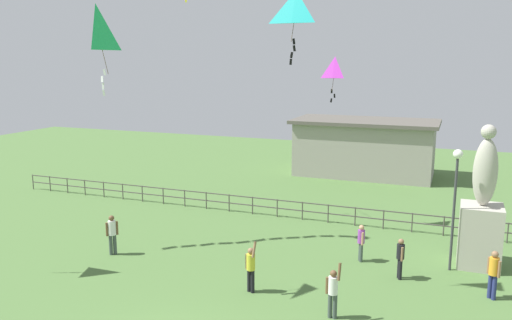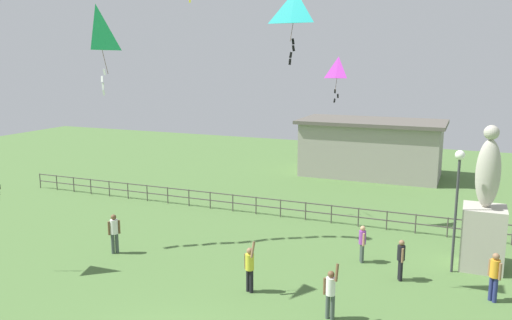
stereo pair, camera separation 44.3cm
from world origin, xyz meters
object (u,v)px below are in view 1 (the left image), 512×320
(person_0, at_px, (494,272))
(person_1, at_px, (361,241))
(person_3, at_px, (400,256))
(kite_0, at_px, (335,70))
(statue_monument, at_px, (481,220))
(kite_5, at_px, (97,30))
(person_5, at_px, (251,266))
(person_2, at_px, (112,232))
(lamppost, at_px, (456,184))
(person_4, at_px, (333,290))
(kite_4, at_px, (296,10))

(person_0, relative_size, person_1, 1.12)
(person_3, distance_m, kite_0, 9.80)
(statue_monument, xyz_separation_m, person_0, (0.36, -2.99, -0.91))
(person_1, bearing_deg, kite_5, -142.09)
(person_3, distance_m, person_5, 5.67)
(person_5, bearing_deg, person_2, 169.55)
(person_2, bearing_deg, statue_monument, 16.61)
(person_2, relative_size, person_3, 1.09)
(person_0, xyz_separation_m, kite_0, (-7.15, 6.49, 6.60))
(person_0, height_order, kite_5, kite_5)
(person_1, distance_m, person_3, 2.06)
(person_0, height_order, person_2, person_0)
(lamppost, relative_size, person_5, 2.49)
(person_1, relative_size, kite_0, 0.73)
(lamppost, relative_size, person_4, 2.54)
(kite_4, xyz_separation_m, kite_5, (-5.82, -2.82, -0.65))
(person_2, distance_m, person_4, 10.09)
(person_2, xyz_separation_m, person_4, (9.88, -2.06, -0.03))
(kite_0, distance_m, kite_5, 12.09)
(person_3, xyz_separation_m, person_5, (-4.76, -3.08, 0.07))
(kite_4, bearing_deg, statue_monument, 34.85)
(person_4, xyz_separation_m, kite_4, (-1.93, 1.90, 8.72))
(lamppost, height_order, person_3, lamppost)
(lamppost, distance_m, kite_0, 8.33)
(kite_5, bearing_deg, person_4, 6.80)
(statue_monument, bearing_deg, person_3, -138.72)
(kite_4, bearing_deg, person_1, 59.13)
(lamppost, bearing_deg, person_5, -144.40)
(person_1, xyz_separation_m, person_3, (1.67, -1.21, 0.02))
(person_3, relative_size, kite_4, 0.66)
(statue_monument, height_order, person_3, statue_monument)
(statue_monument, relative_size, person_1, 3.69)
(person_5, height_order, kite_5, kite_5)
(kite_5, bearing_deg, lamppost, 29.83)
(person_1, bearing_deg, person_0, -20.25)
(statue_monument, relative_size, kite_5, 1.94)
(statue_monument, distance_m, person_4, 7.77)
(kite_0, bearing_deg, person_4, -76.40)
(lamppost, distance_m, person_0, 3.53)
(person_3, relative_size, person_5, 0.81)
(person_3, bearing_deg, kite_0, 124.18)
(statue_monument, xyz_separation_m, person_4, (-4.42, -6.32, -0.95))
(person_1, relative_size, person_5, 0.80)
(person_3, bearing_deg, lamppost, 42.09)
(person_3, bearing_deg, person_1, 144.15)
(lamppost, xyz_separation_m, person_4, (-3.39, -5.46, -2.49))
(statue_monument, bearing_deg, person_0, -83.17)
(person_4, relative_size, kite_5, 0.65)
(lamppost, bearing_deg, kite_5, -150.17)
(statue_monument, relative_size, person_5, 2.95)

